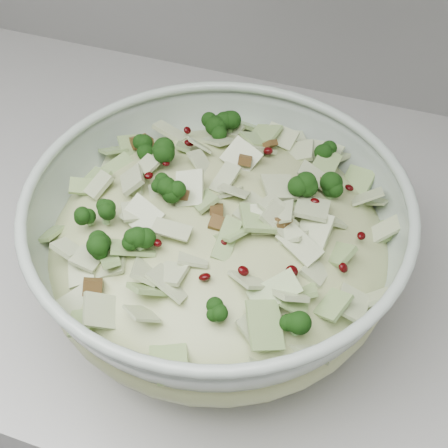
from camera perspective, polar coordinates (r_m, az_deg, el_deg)
name	(u,v)px	position (r m, az deg, el deg)	size (l,w,h in m)	color
counter	(253,413)	(1.07, 2.66, -16.88)	(3.60, 0.60, 0.90)	#A2A29E
mixing_bowl	(218,246)	(0.58, -0.52, -1.98)	(0.41, 0.41, 0.14)	#ABBCAE
salad	(218,229)	(0.56, -0.53, -0.50)	(0.36, 0.36, 0.14)	#C4CB8A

